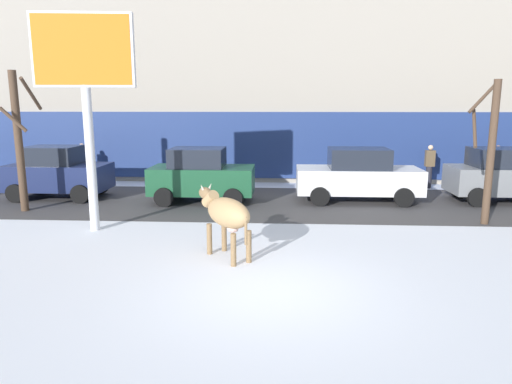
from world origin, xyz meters
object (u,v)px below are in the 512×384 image
object	(u,v)px
car_white_sedan	(358,175)
bare_tree_right_lot	(490,149)
cow_tan	(226,213)
billboard	(84,64)
pedestrian_by_cars	(83,164)
car_darkgreen_hatchback	(201,175)
car_navy_hatchback	(58,172)
pedestrian_near_billboard	(429,166)
pedestrian_far_left	(496,167)
bare_tree_far_back	(19,139)
car_grey_hatchback	(502,175)

from	to	relation	value
car_white_sedan	bare_tree_right_lot	xyz separation A→B (m)	(3.07, -2.90, 1.21)
cow_tan	billboard	world-z (taller)	billboard
bare_tree_right_lot	pedestrian_by_cars	bearing A→B (deg)	158.14
car_white_sedan	car_darkgreen_hatchback	bearing A→B (deg)	-175.38
car_navy_hatchback	bare_tree_right_lot	bearing A→B (deg)	-11.72
car_navy_hatchback	pedestrian_near_billboard	distance (m)	14.16
bare_tree_right_lot	billboard	bearing A→B (deg)	-172.99
pedestrian_by_cars	cow_tan	bearing A→B (deg)	-51.47
car_navy_hatchback	car_white_sedan	size ratio (longest dim) A/B	0.83
pedestrian_far_left	bare_tree_right_lot	world-z (taller)	bare_tree_right_lot
car_darkgreen_hatchback	bare_tree_right_lot	distance (m)	8.89
bare_tree_right_lot	bare_tree_far_back	bearing A→B (deg)	176.76
bare_tree_far_back	car_darkgreen_hatchback	bearing A→B (deg)	17.57
pedestrian_far_left	bare_tree_far_back	size ratio (longest dim) A/B	0.40
billboard	pedestrian_near_billboard	xyz separation A→B (m)	(10.86, 6.92, -3.43)
billboard	bare_tree_right_lot	xyz separation A→B (m)	(10.68, 1.31, -2.20)
billboard	car_white_sedan	distance (m)	9.35
pedestrian_near_billboard	bare_tree_far_back	bearing A→B (deg)	-160.91
pedestrian_by_cars	pedestrian_far_left	distance (m)	16.77
pedestrian_by_cars	pedestrian_far_left	size ratio (longest dim) A/B	1.00
pedestrian_by_cars	car_white_sedan	bearing A→B (deg)	-13.93
pedestrian_near_billboard	bare_tree_right_lot	world-z (taller)	bare_tree_right_lot
car_white_sedan	car_grey_hatchback	bearing A→B (deg)	1.63
car_white_sedan	pedestrian_near_billboard	world-z (taller)	car_white_sedan
car_darkgreen_hatchback	car_grey_hatchback	bearing A→B (deg)	3.20
billboard	pedestrian_far_left	xyz separation A→B (m)	(13.46, 6.92, -3.43)
car_darkgreen_hatchback	pedestrian_far_left	distance (m)	11.67
car_navy_hatchback	bare_tree_right_lot	distance (m)	14.05
billboard	car_darkgreen_hatchback	xyz separation A→B (m)	(2.23, 3.78, -3.39)
bare_tree_far_back	bare_tree_right_lot	bearing A→B (deg)	-3.24
car_darkgreen_hatchback	car_grey_hatchback	distance (m)	10.29
car_grey_hatchback	pedestrian_by_cars	distance (m)	16.02
car_navy_hatchback	bare_tree_far_back	size ratio (longest dim) A/B	0.81
pedestrian_far_left	car_darkgreen_hatchback	bearing A→B (deg)	-164.37
car_navy_hatchback	car_grey_hatchback	world-z (taller)	same
bare_tree_right_lot	cow_tan	bearing A→B (deg)	-154.32
pedestrian_by_cars	bare_tree_right_lot	distance (m)	15.12
car_grey_hatchback	cow_tan	bearing A→B (deg)	-143.89
car_navy_hatchback	car_white_sedan	bearing A→B (deg)	0.32
cow_tan	bare_tree_far_back	xyz separation A→B (m)	(-6.90, 4.09, 1.29)
car_navy_hatchback	pedestrian_far_left	bearing A→B (deg)	9.53
cow_tan	car_grey_hatchback	size ratio (longest dim) A/B	0.49
car_darkgreen_hatchback	car_grey_hatchback	size ratio (longest dim) A/B	1.00
pedestrian_near_billboard	bare_tree_far_back	world-z (taller)	bare_tree_far_back
car_navy_hatchback	billboard	bearing A→B (deg)	-53.99
bare_tree_right_lot	pedestrian_near_billboard	bearing A→B (deg)	88.16
car_white_sedan	car_navy_hatchback	bearing A→B (deg)	-179.68
billboard	car_grey_hatchback	xyz separation A→B (m)	(12.50, 4.36, -3.39)
cow_tan	bare_tree_far_back	size ratio (longest dim) A/B	0.40
billboard	pedestrian_by_cars	size ratio (longest dim) A/B	3.21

